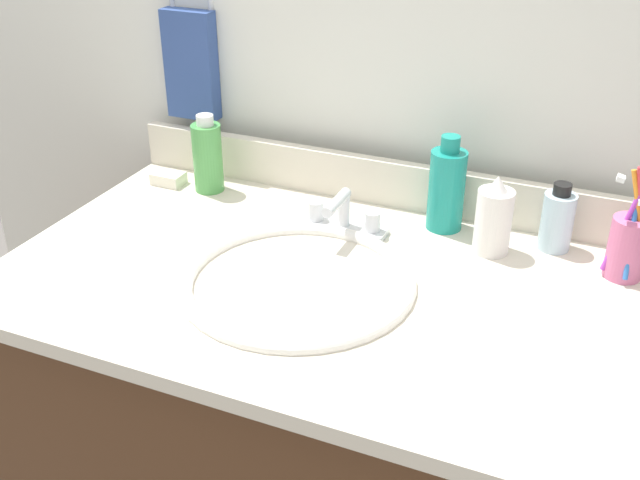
# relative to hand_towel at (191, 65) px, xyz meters

# --- Properties ---
(vanity_cabinet) EXTENTS (1.03, 0.59, 0.74)m
(vanity_cabinet) POSITION_rel_hand_towel_xyz_m (0.44, -0.33, -0.61)
(vanity_cabinet) COLOR #4C2D19
(vanity_cabinet) RESTS_ON ground_plane
(countertop) EXTENTS (1.08, 0.64, 0.03)m
(countertop) POSITION_rel_hand_towel_xyz_m (0.44, -0.33, -0.23)
(countertop) COLOR beige
(countertop) RESTS_ON vanity_cabinet
(backsplash) EXTENTS (1.08, 0.02, 0.09)m
(backsplash) POSITION_rel_hand_towel_xyz_m (0.44, -0.02, -0.17)
(backsplash) COLOR beige
(backsplash) RESTS_ON countertop
(back_wall) EXTENTS (2.18, 0.04, 1.30)m
(back_wall) POSITION_rel_hand_towel_xyz_m (0.44, 0.04, -0.33)
(back_wall) COLOR silver
(back_wall) RESTS_ON ground_plane
(towel_ring) EXTENTS (0.10, 0.01, 0.10)m
(towel_ring) POSITION_rel_hand_towel_xyz_m (0.00, 0.02, 0.12)
(towel_ring) COLOR silver
(hand_towel) EXTENTS (0.11, 0.04, 0.22)m
(hand_towel) POSITION_rel_hand_towel_xyz_m (0.00, 0.00, 0.00)
(hand_towel) COLOR #334C8C
(sink_basin) EXTENTS (0.38, 0.38, 0.11)m
(sink_basin) POSITION_rel_hand_towel_xyz_m (0.40, -0.36, -0.25)
(sink_basin) COLOR white
(sink_basin) RESTS_ON countertop
(faucet) EXTENTS (0.16, 0.10, 0.08)m
(faucet) POSITION_rel_hand_towel_xyz_m (0.40, -0.17, -0.19)
(faucet) COLOR silver
(faucet) RESTS_ON countertop
(bottle_mouthwash_teal) EXTENTS (0.07, 0.07, 0.18)m
(bottle_mouthwash_teal) POSITION_rel_hand_towel_xyz_m (0.56, -0.07, -0.14)
(bottle_mouthwash_teal) COLOR teal
(bottle_mouthwash_teal) RESTS_ON countertop
(bottle_toner_green) EXTENTS (0.06, 0.06, 0.16)m
(bottle_toner_green) POSITION_rel_hand_towel_xyz_m (0.09, -0.10, -0.15)
(bottle_toner_green) COLOR #4C9E4C
(bottle_toner_green) RESTS_ON countertop
(bottle_gel_clear) EXTENTS (0.06, 0.06, 0.12)m
(bottle_gel_clear) POSITION_rel_hand_towel_xyz_m (0.76, -0.08, -0.17)
(bottle_gel_clear) COLOR silver
(bottle_gel_clear) RESTS_ON countertop
(bottle_lotion_white) EXTENTS (0.06, 0.06, 0.14)m
(bottle_lotion_white) POSITION_rel_hand_towel_xyz_m (0.66, -0.13, -0.16)
(bottle_lotion_white) COLOR white
(bottle_lotion_white) RESTS_ON countertop
(cup_pink) EXTENTS (0.08, 0.08, 0.19)m
(cup_pink) POSITION_rel_hand_towel_xyz_m (0.88, -0.13, -0.16)
(cup_pink) COLOR #D16693
(cup_pink) RESTS_ON countertop
(soap_bar) EXTENTS (0.06, 0.04, 0.02)m
(soap_bar) POSITION_rel_hand_towel_xyz_m (-0.01, -0.11, -0.21)
(soap_bar) COLOR white
(soap_bar) RESTS_ON countertop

